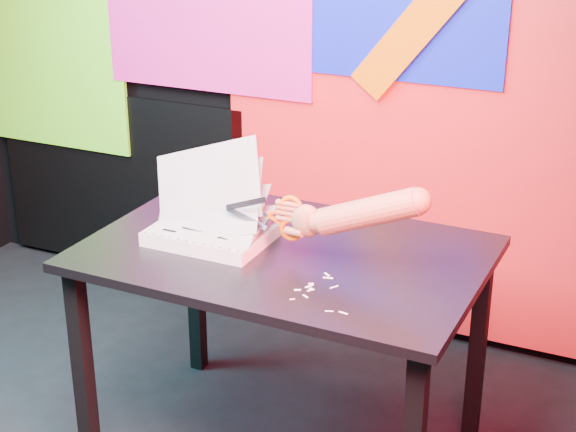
% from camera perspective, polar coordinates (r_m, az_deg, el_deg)
% --- Properties ---
extents(room, '(3.01, 3.01, 2.71)m').
position_cam_1_polar(room, '(2.37, -17.81, 8.77)').
color(room, black).
rests_on(room, ground).
extents(backdrop, '(2.88, 0.05, 2.08)m').
position_cam_1_polar(backdrop, '(3.62, -0.75, 7.75)').
color(backdrop, red).
rests_on(backdrop, ground).
extents(work_table, '(1.21, 0.82, 0.75)m').
position_cam_1_polar(work_table, '(2.73, -0.20, -3.88)').
color(work_table, black).
rests_on(work_table, ground).
extents(printout_stack, '(0.42, 0.27, 0.34)m').
position_cam_1_polar(printout_stack, '(2.75, -5.02, -0.97)').
color(printout_stack, silver).
rests_on(printout_stack, work_table).
extents(scissors, '(0.25, 0.02, 0.14)m').
position_cam_1_polar(scissors, '(2.59, -0.15, -0.09)').
color(scissors, silver).
rests_on(scissors, printout_stack).
extents(hand_forearm, '(0.45, 0.09, 0.20)m').
position_cam_1_polar(hand_forearm, '(2.49, 4.54, 0.19)').
color(hand_forearm, '#A45F47').
rests_on(hand_forearm, work_table).
extents(paper_clippings, '(0.19, 0.22, 0.00)m').
position_cam_1_polar(paper_clippings, '(2.44, 1.93, -4.77)').
color(paper_clippings, silver).
rests_on(paper_clippings, work_table).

